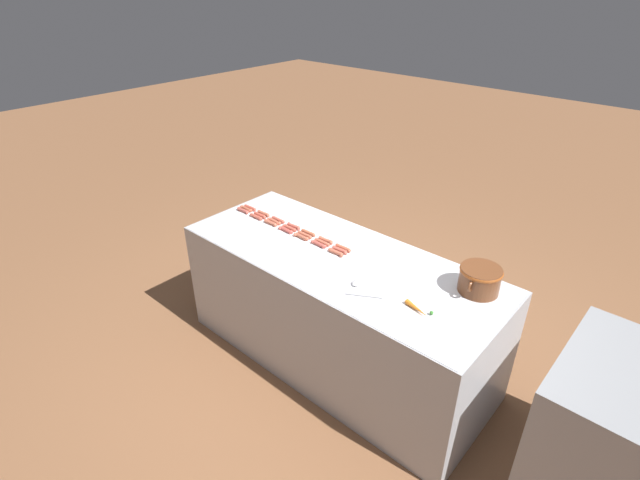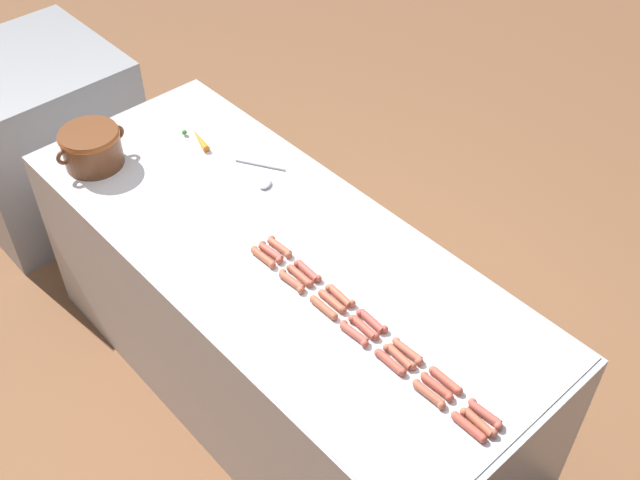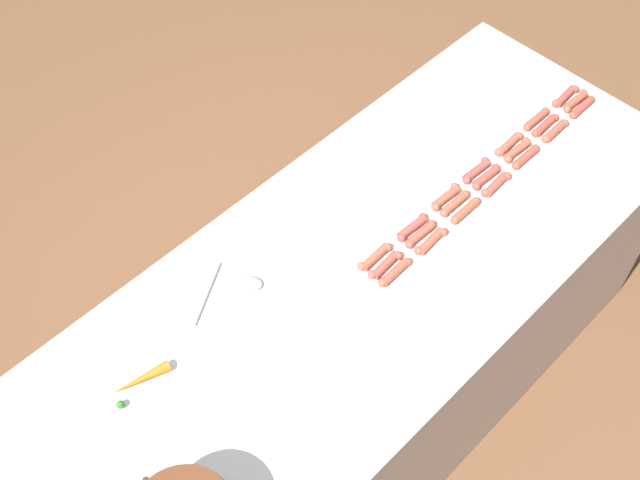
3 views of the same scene
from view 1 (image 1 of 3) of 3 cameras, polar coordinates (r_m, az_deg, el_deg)
The scene contains 27 objects.
ground_plane at distance 3.82m, azimuth 1.97°, elevation -13.67°, with size 20.00×20.00×0.00m, color brown.
griddle_counter at distance 3.52m, azimuth 2.10°, elevation -8.25°, with size 0.91×2.29×0.91m.
back_cabinet at distance 3.14m, azimuth 32.94°, elevation -20.11°, with size 0.88×0.85×0.91m, color #939599.
hot_dog_0 at distance 3.94m, azimuth -8.33°, elevation 3.83°, with size 0.03×0.13×0.03m.
hot_dog_1 at distance 3.83m, azimuth -6.75°, elevation 3.16°, with size 0.03×0.13×0.03m.
hot_dog_2 at distance 3.72m, azimuth -5.01°, elevation 2.42°, with size 0.03×0.13×0.03m.
hot_dog_3 at distance 3.61m, azimuth -3.17°, elevation 1.66°, with size 0.03×0.13×0.03m.
hot_dog_4 at distance 3.52m, azimuth -1.40°, elevation 0.87°, with size 0.03×0.13×0.03m.
hot_dog_5 at distance 3.42m, azimuth 0.67°, elevation -0.02°, with size 0.04×0.13×0.03m.
hot_dog_6 at distance 3.33m, azimuth 2.76°, elevation -0.95°, with size 0.03×0.13×0.03m.
hot_dog_7 at distance 3.92m, azimuth -8.79°, elevation 3.70°, with size 0.03×0.13×0.03m.
hot_dog_8 at distance 3.80m, azimuth -7.17°, elevation 2.95°, with size 0.03×0.13×0.03m.
hot_dog_9 at distance 3.70m, azimuth -5.49°, elevation 2.23°, with size 0.04×0.13×0.03m.
hot_dog_10 at distance 3.59m, azimuth -3.67°, elevation 1.43°, with size 0.03×0.13×0.03m.
hot_dog_11 at distance 3.49m, azimuth -1.85°, elevation 0.62°, with size 0.03×0.13×0.03m.
hot_dog_12 at distance 3.39m, azimuth 0.24°, elevation -0.28°, with size 0.03×0.13×0.03m.
hot_dog_13 at distance 3.30m, azimuth 2.36°, elevation -1.20°, with size 0.04×0.13×0.03m.
hot_dog_14 at distance 3.90m, azimuth -9.17°, elevation 3.49°, with size 0.03×0.13×0.03m.
hot_dog_15 at distance 3.78m, azimuth -7.63°, elevation 2.76°, with size 0.03×0.13×0.03m.
hot_dog_16 at distance 3.68m, azimuth -5.92°, elevation 2.05°, with size 0.03×0.13×0.03m.
hot_dog_17 at distance 3.56m, azimuth -4.09°, elevation 1.20°, with size 0.03×0.13×0.03m.
hot_dog_18 at distance 3.47m, azimuth -2.26°, elevation 0.40°, with size 0.03×0.13×0.03m.
hot_dog_19 at distance 3.37m, azimuth -0.18°, elevation -0.49°, with size 0.03×0.13×0.03m.
hot_dog_20 at distance 3.28m, azimuth 1.90°, elevation -1.47°, with size 0.03×0.13×0.03m.
bean_pot at distance 3.02m, azimuth 18.51°, elevation -4.34°, with size 0.32×0.25×0.16m.
serving_spoon at distance 2.95m, azimuth 4.59°, elevation -5.62°, with size 0.17×0.25×0.02m.
carrot at distance 2.81m, azimuth 11.56°, elevation -8.04°, with size 0.07×0.18×0.03m.
Camera 1 is at (2.17, 1.75, 2.61)m, focal length 26.87 mm.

